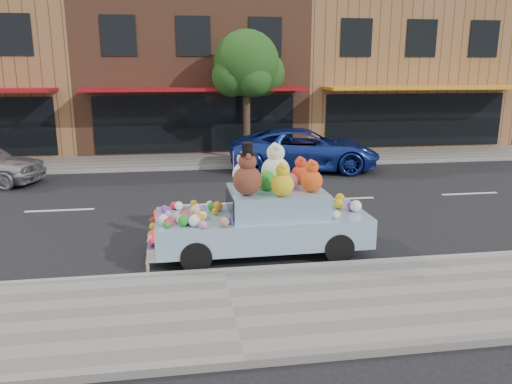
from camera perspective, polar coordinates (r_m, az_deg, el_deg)
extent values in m
plane|color=black|center=(14.14, -5.52, -1.43)|extent=(120.00, 120.00, 0.00)
cube|color=gray|center=(8.05, -2.71, -13.35)|extent=(60.00, 3.00, 0.12)
cube|color=gray|center=(20.46, -6.61, 3.56)|extent=(60.00, 3.00, 0.12)
cube|color=gray|center=(9.40, -3.70, -9.14)|extent=(60.00, 0.12, 0.13)
cube|color=gray|center=(18.99, -6.43, 2.76)|extent=(60.00, 0.12, 0.13)
cube|color=black|center=(22.52, -26.00, 15.87)|extent=(1.40, 0.06, 1.60)
cube|color=brown|center=(25.62, -7.35, 13.39)|extent=(10.00, 8.00, 7.00)
cube|color=black|center=(21.73, -6.87, 7.74)|extent=(8.50, 0.06, 2.40)
cube|color=maroon|center=(20.74, -6.91, 11.60)|extent=(9.00, 1.80, 0.12)
cube|color=black|center=(21.74, -15.45, 16.86)|extent=(1.40, 0.06, 1.60)
cube|color=black|center=(21.64, -7.16, 17.26)|extent=(1.40, 0.06, 1.60)
cube|color=black|center=(21.94, 1.06, 17.31)|extent=(1.40, 0.06, 1.60)
cube|color=#91623C|center=(27.76, 14.33, 13.12)|extent=(10.00, 8.00, 7.00)
cube|color=black|center=(24.22, 17.73, 7.83)|extent=(8.50, 0.06, 2.40)
cube|color=orange|center=(23.34, 18.97, 11.22)|extent=(9.00, 1.80, 0.12)
cube|color=black|center=(22.96, 11.40, 16.91)|extent=(1.40, 0.06, 1.60)
cube|color=black|center=(24.14, 18.39, 16.34)|extent=(1.40, 0.06, 1.60)
cube|color=black|center=(25.61, 24.61, 15.63)|extent=(1.40, 0.06, 1.60)
cylinder|color=#38281C|center=(20.41, -1.06, 8.00)|extent=(0.28, 0.28, 3.20)
sphere|color=#1C4012|center=(20.29, -1.09, 14.52)|extent=(2.60, 2.60, 2.60)
sphere|color=#1C4012|center=(20.70, 0.77, 13.41)|extent=(1.80, 1.80, 1.80)
sphere|color=#1C4012|center=(20.03, -2.75, 13.08)|extent=(1.60, 1.60, 1.60)
sphere|color=#1C4012|center=(19.73, -0.26, 12.80)|extent=(1.40, 1.40, 1.40)
sphere|color=#1C4012|center=(20.85, -2.16, 13.68)|extent=(1.60, 1.60, 1.60)
imported|color=#1C349C|center=(18.82, 5.53, 4.86)|extent=(5.92, 3.55, 1.54)
cylinder|color=black|center=(10.03, 9.42, -6.33)|extent=(0.60, 0.21, 0.60)
cylinder|color=black|center=(11.44, 6.92, -3.67)|extent=(0.60, 0.21, 0.60)
cylinder|color=black|center=(9.54, -6.86, -7.35)|extent=(0.60, 0.21, 0.60)
cylinder|color=black|center=(11.00, -7.27, -4.40)|extent=(0.60, 0.21, 0.60)
cube|color=#9CC5E9|center=(10.33, 0.68, -4.07)|extent=(4.32, 1.75, 0.60)
cube|color=#9CC5E9|center=(10.22, 2.34, -1.05)|extent=(1.92, 1.52, 0.50)
cube|color=silver|center=(10.24, -11.70, -5.42)|extent=(0.18, 1.78, 0.26)
cube|color=red|center=(9.49, -11.63, -4.95)|extent=(0.06, 0.28, 0.16)
cube|color=red|center=(10.78, -11.41, -2.61)|extent=(0.06, 0.28, 0.16)
cube|color=black|center=(10.08, -2.95, -1.28)|extent=(0.06, 1.30, 0.40)
sphere|color=#592719|center=(9.65, -0.98, 1.32)|extent=(0.57, 0.57, 0.57)
sphere|color=#592719|center=(9.57, -0.99, 3.47)|extent=(0.36, 0.36, 0.36)
sphere|color=#592719|center=(9.43, -0.89, 4.03)|extent=(0.13, 0.13, 0.13)
sphere|color=#592719|center=(9.67, -1.10, 4.28)|extent=(0.13, 0.13, 0.13)
cylinder|color=black|center=(9.55, -1.00, 4.36)|extent=(0.34, 0.34, 0.02)
cylinder|color=black|center=(9.53, -1.00, 5.02)|extent=(0.21, 0.21, 0.22)
sphere|color=#EFE7BE|center=(10.44, 2.25, 2.39)|extent=(0.61, 0.61, 0.61)
sphere|color=#EFE7BE|center=(10.37, 2.27, 4.51)|extent=(0.38, 0.38, 0.38)
sphere|color=#EFE7BE|center=(10.22, 2.42, 5.07)|extent=(0.14, 0.14, 0.14)
sphere|color=#EFE7BE|center=(10.47, 2.14, 5.29)|extent=(0.14, 0.14, 0.14)
sphere|color=#C63F12|center=(9.98, 6.38, 1.28)|extent=(0.44, 0.44, 0.44)
sphere|color=#C63F12|center=(9.92, 6.42, 2.87)|extent=(0.27, 0.27, 0.27)
sphere|color=#C63F12|center=(9.81, 6.58, 3.27)|extent=(0.10, 0.10, 0.10)
sphere|color=#C63F12|center=(9.99, 6.30, 3.47)|extent=(0.10, 0.10, 0.10)
sphere|color=#B72C13|center=(10.63, 5.10, 1.99)|extent=(0.40, 0.40, 0.40)
sphere|color=#B72C13|center=(10.58, 5.13, 3.36)|extent=(0.25, 0.25, 0.25)
sphere|color=#B72C13|center=(10.48, 5.25, 3.70)|extent=(0.09, 0.09, 0.09)
sphere|color=#B72C13|center=(10.65, 5.02, 3.87)|extent=(0.09, 0.09, 0.09)
sphere|color=silver|center=(10.44, -1.36, 2.08)|extent=(0.49, 0.49, 0.49)
sphere|color=silver|center=(10.37, -1.37, 3.80)|extent=(0.31, 0.31, 0.31)
sphere|color=silver|center=(10.25, -1.30, 4.24)|extent=(0.12, 0.12, 0.12)
sphere|color=silver|center=(10.46, -1.45, 4.44)|extent=(0.12, 0.12, 0.12)
sphere|color=gold|center=(9.59, 3.04, 0.82)|extent=(0.44, 0.44, 0.44)
sphere|color=gold|center=(9.52, 3.06, 2.50)|extent=(0.28, 0.28, 0.28)
sphere|color=gold|center=(9.41, 3.19, 2.91)|extent=(0.10, 0.10, 0.10)
sphere|color=gold|center=(9.60, 2.95, 3.13)|extent=(0.10, 0.10, 0.10)
sphere|color=#237C21|center=(10.08, 1.25, 1.26)|extent=(0.40, 0.40, 0.40)
sphere|color=#D96C8D|center=(10.24, 3.95, 1.26)|extent=(0.32, 0.32, 0.32)
sphere|color=red|center=(9.81, -8.17, -2.68)|extent=(0.22, 0.22, 0.22)
sphere|color=beige|center=(9.87, -6.07, -2.68)|extent=(0.17, 0.17, 0.17)
sphere|color=#D96C8D|center=(9.33, -6.10, -3.74)|extent=(0.15, 0.15, 0.15)
sphere|color=#6B2A82|center=(9.56, -3.21, -3.29)|extent=(0.13, 0.13, 0.13)
sphere|color=white|center=(9.59, -8.50, -3.18)|extent=(0.20, 0.20, 0.20)
sphere|color=gold|center=(10.76, -7.11, -1.33)|extent=(0.16, 0.16, 0.16)
sphere|color=red|center=(10.67, -9.38, -1.53)|extent=(0.16, 0.16, 0.16)
sphere|color=beige|center=(10.38, -6.64, -1.83)|extent=(0.18, 0.18, 0.18)
sphere|color=#237C21|center=(9.69, -8.29, -2.96)|extent=(0.20, 0.20, 0.20)
sphere|color=#D96C8D|center=(9.98, -6.60, -2.54)|extent=(0.16, 0.16, 0.16)
sphere|color=#D96C8D|center=(10.12, -10.02, -2.49)|extent=(0.13, 0.13, 0.13)
sphere|color=#C38012|center=(9.75, -6.28, -2.92)|extent=(0.16, 0.16, 0.16)
sphere|color=gold|center=(10.18, -4.72, -2.22)|extent=(0.13, 0.13, 0.13)
sphere|color=#926750|center=(9.76, -9.13, -3.09)|extent=(0.13, 0.13, 0.13)
sphere|color=red|center=(9.55, -9.98, -3.40)|extent=(0.16, 0.16, 0.16)
sphere|color=#237C21|center=(9.52, -8.29, -3.23)|extent=(0.22, 0.22, 0.22)
sphere|color=#6B2A82|center=(9.64, -7.76, -3.13)|extent=(0.17, 0.17, 0.17)
sphere|color=#237C21|center=(10.44, -5.07, -1.68)|extent=(0.18, 0.18, 0.18)
sphere|color=white|center=(9.46, -7.09, -3.29)|extent=(0.22, 0.22, 0.22)
sphere|color=white|center=(10.72, -5.33, -1.37)|extent=(0.14, 0.14, 0.14)
sphere|color=white|center=(10.58, -8.82, -1.58)|extent=(0.18, 0.18, 0.18)
sphere|color=#926750|center=(9.38, -3.66, -3.45)|extent=(0.19, 0.19, 0.19)
sphere|color=red|center=(10.71, -8.87, -1.46)|extent=(0.16, 0.16, 0.16)
sphere|color=#237C21|center=(9.47, -10.13, -3.66)|extent=(0.13, 0.13, 0.13)
sphere|color=gold|center=(9.56, -6.92, -3.12)|extent=(0.21, 0.21, 0.21)
sphere|color=#6B2A82|center=(10.46, -10.43, -1.90)|extent=(0.16, 0.16, 0.16)
sphere|color=beige|center=(9.65, -10.54, -3.13)|extent=(0.20, 0.20, 0.20)
sphere|color=#C38012|center=(10.42, -4.42, -1.63)|extent=(0.21, 0.21, 0.21)
sphere|color=#D8A88C|center=(10.11, -6.92, -2.09)|extent=(0.22, 0.22, 0.22)
sphere|color=#D96C8D|center=(9.89, -11.82, -4.86)|extent=(0.15, 0.15, 0.15)
sphere|color=#C38012|center=(9.74, -11.85, -5.20)|extent=(0.14, 0.14, 0.14)
sphere|color=#592719|center=(10.73, -11.66, -3.27)|extent=(0.18, 0.18, 0.18)
sphere|color=gold|center=(10.44, -11.71, -3.86)|extent=(0.15, 0.15, 0.15)
sphere|color=white|center=(10.72, -11.66, -3.36)|extent=(0.15, 0.15, 0.15)
sphere|color=#D96C8D|center=(9.58, -11.89, -5.48)|extent=(0.16, 0.16, 0.16)
sphere|color=beige|center=(9.69, -11.86, -5.28)|extent=(0.15, 0.15, 0.15)
sphere|color=#926750|center=(9.87, -11.83, -4.85)|extent=(0.17, 0.17, 0.17)
sphere|color=#6B2A82|center=(9.54, -11.90, -5.66)|extent=(0.13, 0.13, 0.13)
sphere|color=#C38012|center=(11.20, 9.56, -0.66)|extent=(0.21, 0.21, 0.21)
sphere|color=beige|center=(9.98, 9.12, -2.59)|extent=(0.17, 0.17, 0.17)
sphere|color=gold|center=(10.73, 9.40, -1.31)|extent=(0.21, 0.21, 0.21)
sphere|color=#6B2A82|center=(10.60, 10.89, -1.59)|extent=(0.20, 0.20, 0.20)
sphere|color=beige|center=(10.54, 11.33, -1.58)|extent=(0.24, 0.24, 0.24)
cylinder|color=#997A54|center=(9.53, -12.29, -8.47)|extent=(0.06, 0.06, 0.17)
sphere|color=#997A54|center=(9.50, -12.32, -7.94)|extent=(0.07, 0.07, 0.07)
cylinder|color=#997A54|center=(9.64, -12.26, -8.19)|extent=(0.06, 0.06, 0.17)
sphere|color=#997A54|center=(9.61, -12.29, -7.67)|extent=(0.07, 0.07, 0.07)
cylinder|color=#997A54|center=(9.76, -12.23, -7.92)|extent=(0.06, 0.06, 0.17)
sphere|color=#997A54|center=(9.72, -12.26, -7.40)|extent=(0.07, 0.07, 0.07)
cylinder|color=#997A54|center=(9.87, -12.20, -7.66)|extent=(0.06, 0.06, 0.17)
sphere|color=#997A54|center=(9.83, -12.23, -7.15)|extent=(0.07, 0.07, 0.07)
cylinder|color=#997A54|center=(9.98, -12.17, -7.40)|extent=(0.06, 0.06, 0.17)
sphere|color=#997A54|center=(9.95, -12.20, -6.89)|extent=(0.07, 0.07, 0.07)
cylinder|color=#997A54|center=(10.09, -12.14, -7.15)|extent=(0.06, 0.06, 0.17)
sphere|color=#997A54|center=(10.06, -12.17, -6.65)|extent=(0.07, 0.07, 0.07)
cylinder|color=#997A54|center=(10.21, -12.11, -6.91)|extent=(0.06, 0.06, 0.17)
sphere|color=#997A54|center=(10.17, -12.14, -6.41)|extent=(0.07, 0.07, 0.07)
cylinder|color=#997A54|center=(10.32, -12.09, -6.67)|extent=(0.06, 0.06, 0.17)
sphere|color=#997A54|center=(10.29, -12.11, -6.17)|extent=(0.07, 0.07, 0.07)
cylinder|color=#997A54|center=(10.44, -12.06, -6.44)|extent=(0.06, 0.06, 0.17)
sphere|color=#997A54|center=(10.40, -12.09, -5.95)|extent=(0.07, 0.07, 0.07)
cylinder|color=#997A54|center=(10.55, -12.03, -6.21)|extent=(0.06, 0.06, 0.17)
sphere|color=#997A54|center=(10.52, -12.06, -5.72)|extent=(0.07, 0.07, 0.07)
cylinder|color=#997A54|center=(10.66, -12.01, -5.98)|extent=(0.06, 0.06, 0.17)
sphere|color=#997A54|center=(10.63, -12.04, -5.50)|extent=(0.07, 0.07, 0.07)
cylinder|color=#997A54|center=(10.78, -11.99, -5.76)|extent=(0.06, 0.06, 0.17)
sphere|color=#997A54|center=(10.75, -12.01, -5.29)|extent=(0.07, 0.07, 0.07)
cylinder|color=#997A54|center=(10.89, -11.96, -5.55)|extent=(0.06, 0.06, 0.17)
sphere|color=#997A54|center=(10.86, -11.99, -5.08)|extent=(0.07, 0.07, 0.07)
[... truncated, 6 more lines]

